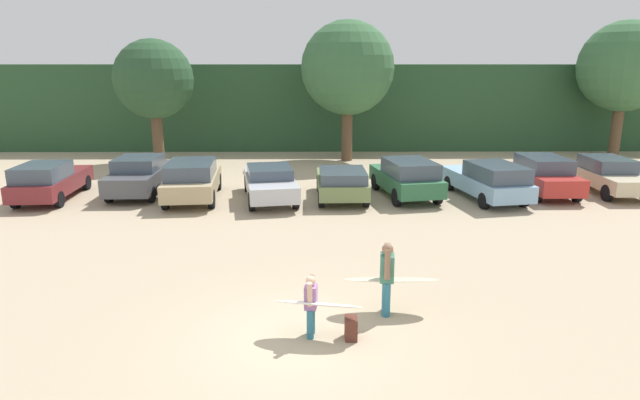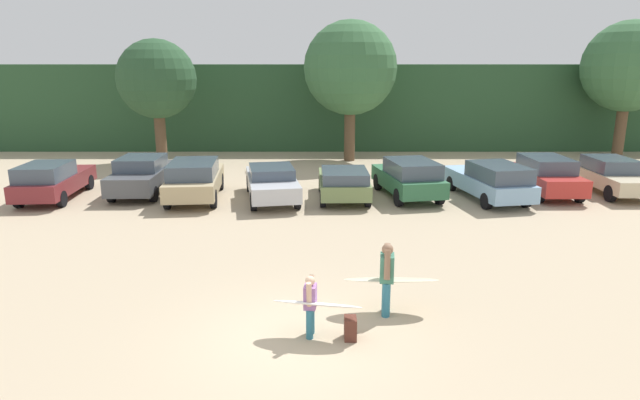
{
  "view_description": "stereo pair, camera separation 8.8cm",
  "coord_description": "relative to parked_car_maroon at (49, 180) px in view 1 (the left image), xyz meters",
  "views": [
    {
      "loc": [
        0.43,
        -9.64,
        5.29
      ],
      "look_at": [
        0.55,
        5.78,
        1.37
      ],
      "focal_mm": 30.13,
      "sensor_mm": 36.0,
      "label": 1
    },
    {
      "loc": [
        0.52,
        -9.64,
        5.29
      ],
      "look_at": [
        0.55,
        5.78,
        1.37
      ],
      "focal_mm": 30.13,
      "sensor_mm": 36.0,
      "label": 2
    }
  ],
  "objects": [
    {
      "name": "parked_car_red",
      "position": [
        20.06,
        0.88,
        0.03
      ],
      "size": [
        1.87,
        4.28,
        1.56
      ],
      "rotation": [
        0.0,
        0.0,
        1.59
      ],
      "color": "#B72D28",
      "rests_on": "ground_plane"
    },
    {
      "name": "backpack_dropped",
      "position": [
        11.29,
        -11.31,
        -0.56
      ],
      "size": [
        0.24,
        0.34,
        0.45
      ],
      "color": "#592D23",
      "rests_on": "ground_plane"
    },
    {
      "name": "tree_far_right",
      "position": [
        2.03,
        8.15,
        3.68
      ],
      "size": [
        4.17,
        4.17,
        6.59
      ],
      "color": "brown",
      "rests_on": "ground_plane"
    },
    {
      "name": "hillside_ridge",
      "position": [
        10.17,
        17.99,
        1.84
      ],
      "size": [
        108.0,
        12.0,
        5.25
      ],
      "primitive_type": "cube",
      "color": "#284C2D",
      "rests_on": "ground_plane"
    },
    {
      "name": "parked_car_silver",
      "position": [
        8.77,
        -0.1,
        -0.05
      ],
      "size": [
        2.6,
        4.9,
        1.36
      ],
      "rotation": [
        0.0,
        0.0,
        1.75
      ],
      "color": "silver",
      "rests_on": "ground_plane"
    },
    {
      "name": "parked_car_sky_blue",
      "position": [
        17.47,
        -0.11,
        0.01
      ],
      "size": [
        2.62,
        4.98,
        1.54
      ],
      "rotation": [
        0.0,
        0.0,
        1.75
      ],
      "color": "#84ADD1",
      "rests_on": "ground_plane"
    },
    {
      "name": "parked_car_maroon",
      "position": [
        0.0,
        0.0,
        0.0
      ],
      "size": [
        2.05,
        4.65,
        1.54
      ],
      "rotation": [
        0.0,
        0.0,
        1.64
      ],
      "color": "maroon",
      "rests_on": "ground_plane"
    },
    {
      "name": "tree_center_left",
      "position": [
        12.34,
        8.93,
        4.25
      ],
      "size": [
        5.07,
        5.07,
        7.6
      ],
      "color": "brown",
      "rests_on": "ground_plane"
    },
    {
      "name": "surfboard_white",
      "position": [
        10.63,
        -11.24,
        -0.07
      ],
      "size": [
        1.86,
        0.81,
        0.26
      ],
      "rotation": [
        0.0,
        0.0,
        2.96
      ],
      "color": "white"
    },
    {
      "name": "parked_car_champagne",
      "position": [
        22.9,
        1.11,
        -0.02
      ],
      "size": [
        1.76,
        4.45,
        1.47
      ],
      "rotation": [
        0.0,
        0.0,
        1.57
      ],
      "color": "beige",
      "rests_on": "ground_plane"
    },
    {
      "name": "tree_left",
      "position": [
        27.95,
        9.9,
        4.33
      ],
      "size": [
        5.04,
        5.04,
        7.68
      ],
      "color": "brown",
      "rests_on": "ground_plane"
    },
    {
      "name": "parked_car_dark_gray",
      "position": [
        3.28,
        0.99,
        0.02
      ],
      "size": [
        1.95,
        4.5,
        1.57
      ],
      "rotation": [
        0.0,
        0.0,
        1.59
      ],
      "color": "#4C4F54",
      "rests_on": "ground_plane"
    },
    {
      "name": "person_adult",
      "position": [
        12.12,
        -10.2,
        0.12
      ],
      "size": [
        0.34,
        0.68,
        1.6
      ],
      "rotation": [
        0.0,
        0.0,
        3.03
      ],
      "color": "teal",
      "rests_on": "ground_plane"
    },
    {
      "name": "parked_car_tan",
      "position": [
        5.69,
        -0.01,
        0.06
      ],
      "size": [
        2.33,
        4.82,
        1.58
      ],
      "rotation": [
        0.0,
        0.0,
        1.66
      ],
      "color": "tan",
      "rests_on": "ground_plane"
    },
    {
      "name": "surfboard_cream",
      "position": [
        12.24,
        -10.08,
        -0.05
      ],
      "size": [
        2.09,
        0.61,
        0.2
      ],
      "rotation": [
        0.0,
        0.0,
        3.13
      ],
      "color": "beige"
    },
    {
      "name": "parked_car_olive_green",
      "position": [
        11.63,
        -0.08,
        -0.07
      ],
      "size": [
        1.99,
        4.03,
        1.31
      ],
      "rotation": [
        0.0,
        0.0,
        1.59
      ],
      "color": "#6B7F4C",
      "rests_on": "ground_plane"
    },
    {
      "name": "ground_plane",
      "position": [
        10.17,
        -11.29,
        -0.79
      ],
      "size": [
        120.0,
        120.0,
        0.0
      ],
      "primitive_type": "plane",
      "color": "tan"
    },
    {
      "name": "parked_car_forest_green",
      "position": [
        14.28,
        0.28,
        0.05
      ],
      "size": [
        2.56,
        4.54,
        1.58
      ],
      "rotation": [
        0.0,
        0.0,
        1.75
      ],
      "color": "#2D6642",
      "rests_on": "ground_plane"
    },
    {
      "name": "person_child",
      "position": [
        10.5,
        -11.19,
        -0.07
      ],
      "size": [
        0.27,
        0.58,
        1.28
      ],
      "rotation": [
        0.0,
        0.0,
        3.03
      ],
      "color": "teal",
      "rests_on": "ground_plane"
    }
  ]
}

